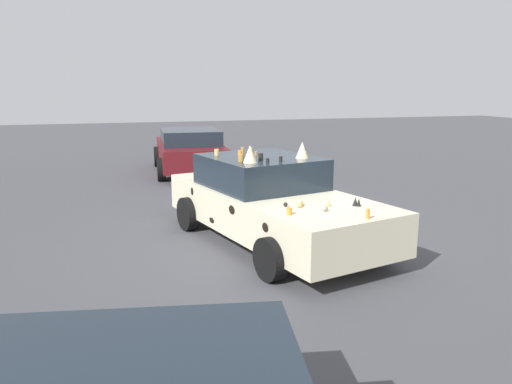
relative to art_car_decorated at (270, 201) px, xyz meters
name	(u,v)px	position (x,y,z in m)	size (l,w,h in m)	color
ground_plane	(273,242)	(-0.09, -0.02, -0.71)	(60.00, 60.00, 0.00)	#47474C
art_car_decorated	(270,201)	(0.00, 0.00, 0.00)	(4.94, 2.89, 1.71)	beige
parked_sedan_far_right	(190,150)	(7.37, 0.17, -0.01)	(4.45, 2.29, 1.35)	#5B1419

